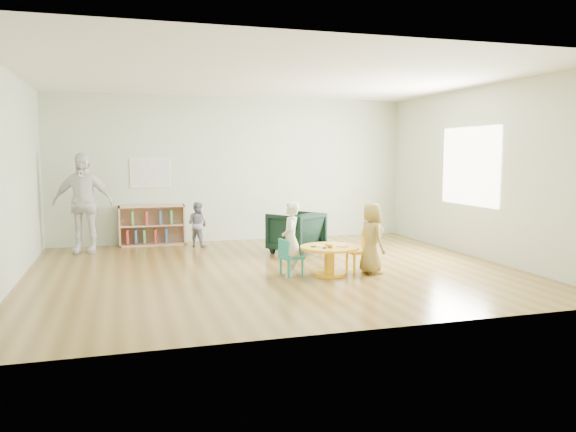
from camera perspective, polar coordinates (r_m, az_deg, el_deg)
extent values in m
plane|color=brown|center=(8.33, -1.43, -5.50)|extent=(7.00, 7.00, 0.00)
cube|color=silver|center=(8.22, -1.48, 13.62)|extent=(7.00, 6.00, 0.10)
cube|color=#ADBA9F|center=(11.08, -5.50, 4.72)|extent=(7.00, 0.10, 2.80)
cube|color=#ADBA9F|center=(5.32, 6.96, 2.96)|extent=(7.00, 0.10, 2.80)
cube|color=#ADBA9F|center=(8.00, -26.50, 3.47)|extent=(0.10, 6.00, 2.80)
cube|color=#ADBA9F|center=(9.67, 19.05, 4.17)|extent=(0.10, 6.00, 2.80)
cube|color=white|center=(9.91, 17.97, 4.83)|extent=(0.02, 1.60, 1.30)
cylinder|color=yellow|center=(7.97, 4.23, -4.68)|extent=(0.15, 0.15, 0.38)
cylinder|color=yellow|center=(8.00, 4.22, -5.87)|extent=(0.46, 0.46, 0.04)
cylinder|color=yellow|center=(7.93, 4.24, -3.22)|extent=(0.83, 0.83, 0.04)
cylinder|color=pink|center=(7.91, 2.88, -3.05)|extent=(0.15, 0.15, 0.02)
cylinder|color=pink|center=(7.92, 5.55, -3.05)|extent=(0.17, 0.17, 0.02)
cylinder|color=yellow|center=(7.90, 4.16, -2.96)|extent=(0.08, 0.13, 0.04)
cylinder|color=#126623|center=(7.82, 4.18, -3.06)|extent=(0.04, 0.05, 0.02)
cylinder|color=#126623|center=(7.98, 4.14, -2.86)|extent=(0.04, 0.05, 0.02)
cube|color=red|center=(7.77, 4.32, -3.21)|extent=(0.05, 0.05, 0.02)
cube|color=#E84D13|center=(7.94, 4.34, -3.01)|extent=(0.05, 0.05, 0.02)
cube|color=#1B2CCB|center=(7.75, 3.71, -3.23)|extent=(0.06, 0.05, 0.02)
cube|color=#126623|center=(7.83, 2.57, -3.12)|extent=(0.06, 0.06, 0.02)
cube|color=red|center=(7.88, 2.74, -3.07)|extent=(0.06, 0.07, 0.02)
cube|color=teal|center=(7.89, 0.35, -4.23)|extent=(0.34, 0.34, 0.04)
cube|color=teal|center=(7.81, -0.42, -3.30)|extent=(0.09, 0.28, 0.24)
cylinder|color=teal|center=(7.96, -0.75, -5.16)|extent=(0.03, 0.03, 0.24)
cylinder|color=teal|center=(7.77, 0.05, -5.45)|extent=(0.03, 0.03, 0.24)
cylinder|color=teal|center=(8.07, 0.64, -5.00)|extent=(0.03, 0.03, 0.24)
cylinder|color=teal|center=(7.88, 1.47, -5.28)|extent=(0.03, 0.03, 0.24)
cube|color=yellow|center=(8.23, 7.19, -3.59)|extent=(0.33, 0.33, 0.04)
cube|color=yellow|center=(8.27, 8.06, -2.45)|extent=(0.04, 0.32, 0.27)
cylinder|color=yellow|center=(8.21, 8.36, -4.76)|extent=(0.04, 0.04, 0.27)
cylinder|color=yellow|center=(8.43, 7.57, -4.46)|extent=(0.04, 0.04, 0.27)
cylinder|color=yellow|center=(8.10, 6.75, -4.89)|extent=(0.04, 0.04, 0.27)
cylinder|color=yellow|center=(8.32, 6.00, -4.58)|extent=(0.04, 0.04, 0.27)
cube|color=tan|center=(10.79, -16.73, -1.02)|extent=(0.03, 0.30, 0.75)
cube|color=tan|center=(10.84, -10.54, -0.82)|extent=(0.03, 0.30, 0.75)
cube|color=tan|center=(10.85, -13.58, -2.81)|extent=(1.20, 0.30, 0.03)
cube|color=tan|center=(10.76, -13.68, 0.98)|extent=(1.20, 0.30, 0.03)
cube|color=tan|center=(10.80, -13.63, -0.93)|extent=(1.14, 0.28, 0.03)
cube|color=tan|center=(10.94, -13.67, -0.84)|extent=(1.20, 0.02, 0.75)
cube|color=#CC3638|center=(10.79, -15.98, -2.04)|extent=(0.04, 0.18, 0.26)
cube|color=#3068A8|center=(10.79, -15.19, -2.02)|extent=(0.04, 0.18, 0.26)
cube|color=#499E4E|center=(10.80, -14.39, -1.99)|extent=(0.04, 0.18, 0.26)
cube|color=#CC3638|center=(10.81, -13.33, -1.96)|extent=(0.04, 0.18, 0.26)
cube|color=#3068A8|center=(10.82, -12.27, -1.92)|extent=(0.04, 0.18, 0.26)
cube|color=#499E4E|center=(10.75, -15.51, -0.21)|extent=(0.04, 0.18, 0.26)
cube|color=#CC3638|center=(10.76, -14.18, -0.16)|extent=(0.04, 0.18, 0.26)
cube|color=#3068A8|center=(10.77, -12.85, -0.12)|extent=(0.04, 0.18, 0.26)
cube|color=#499E4E|center=(10.78, -11.79, -0.09)|extent=(0.04, 0.18, 0.26)
cube|color=white|center=(10.88, -13.81, 4.28)|extent=(0.74, 0.01, 0.54)
cube|color=red|center=(10.87, -13.80, 4.28)|extent=(0.70, 0.00, 0.50)
imported|color=black|center=(9.66, 0.81, -1.69)|extent=(1.08, 1.08, 0.72)
imported|color=white|center=(7.81, 0.28, -2.38)|extent=(0.36, 0.44, 1.05)
imported|color=yellow|center=(8.10, 8.49, -2.26)|extent=(0.37, 0.52, 1.01)
imported|color=#18183D|center=(10.46, -9.17, -0.83)|extent=(0.51, 0.50, 0.83)
imported|color=white|center=(10.30, -20.13, 1.26)|extent=(1.07, 0.59, 1.73)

